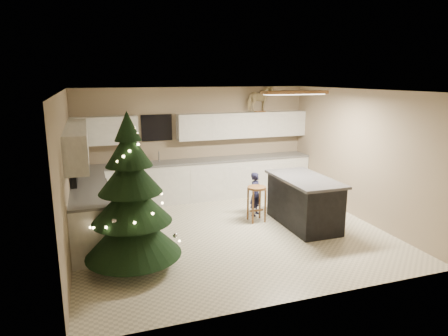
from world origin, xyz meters
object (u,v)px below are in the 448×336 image
at_px(island, 304,201).
at_px(bar_stool, 257,195).
at_px(christmas_tree, 132,206).
at_px(rocking_horse, 260,99).
at_px(toddler, 256,194).

relative_size(island, bar_stool, 2.39).
height_order(christmas_tree, rocking_horse, rocking_horse).
distance_m(island, christmas_tree, 3.45).
bearing_deg(island, bar_stool, 147.80).
bearing_deg(toddler, rocking_horse, 21.94).
height_order(bar_stool, toddler, toddler).
bearing_deg(rocking_horse, toddler, 132.48).
xyz_separation_m(bar_stool, rocking_horse, (0.89, 1.94, 1.78)).
xyz_separation_m(island, christmas_tree, (-3.33, -0.76, 0.49)).
distance_m(bar_stool, rocking_horse, 2.78).
relative_size(christmas_tree, rocking_horse, 3.13).
bearing_deg(toddler, bar_stool, -153.11).
distance_m(island, rocking_horse, 3.05).
distance_m(toddler, rocking_horse, 2.57).
xyz_separation_m(bar_stool, christmas_tree, (-2.55, -1.25, 0.44)).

